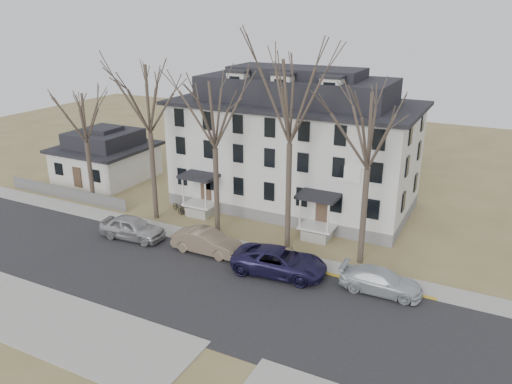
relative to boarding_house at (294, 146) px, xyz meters
The scene contains 19 objects.
ground 18.85m from the boarding_house, 83.64° to the right, with size 120.00×120.00×0.00m, color olive.
main_road 16.96m from the boarding_house, 82.85° to the right, with size 120.00×10.00×0.04m, color #27272A.
far_sidewalk 11.49m from the boarding_house, 78.64° to the right, with size 120.00×2.00×0.08m, color #A09F97.
near_sidewalk_left 24.33m from the boarding_house, 104.65° to the right, with size 20.00×5.00×0.08m, color #A09F97.
yellow_curb 13.99m from the boarding_house, 57.18° to the right, with size 14.00×0.25×0.06m, color gold.
boarding_house is the anchor object (origin of this frame).
small_house 20.34m from the boarding_house, behind, with size 8.70×8.70×5.00m.
fence 21.48m from the boarding_house, 156.01° to the right, with size 14.00×0.06×1.20m, color gray.
tree_far_left 13.12m from the boarding_house, 137.82° to the right, with size 8.40×8.40×13.72m.
tree_mid_left 9.66m from the boarding_house, 110.20° to the right, with size 7.80×7.80×12.74m.
tree_center 10.39m from the boarding_house, 69.80° to the right, with size 9.00×9.00×14.70m.
tree_mid_right 12.51m from the boarding_house, 43.81° to the right, with size 7.80×7.80×12.74m.
tree_bungalow 18.17m from the boarding_house, 152.99° to the right, with size 6.60×6.60×10.78m.
car_silver 15.36m from the boarding_house, 123.20° to the right, with size 2.06×5.12×1.74m, color #ACACAC.
car_tan 12.70m from the boarding_house, 98.47° to the right, with size 1.77×5.08×1.67m, color #806D56.
car_navy 13.63m from the boarding_house, 71.03° to the right, with size 2.88×6.25×1.74m, color #1F1B41.
car_white 16.33m from the boarding_house, 46.90° to the right, with size 2.05×5.04×1.46m, color silver.
bicycle_left 11.32m from the boarding_house, 141.83° to the right, with size 0.62×1.77×0.93m, color black.
bicycle_right 10.91m from the boarding_house, 136.02° to the right, with size 0.44×1.55×0.93m, color black.
Camera 1 is at (14.01, -20.96, 16.41)m, focal length 35.00 mm.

